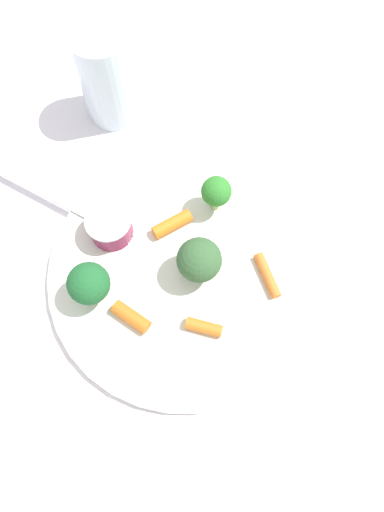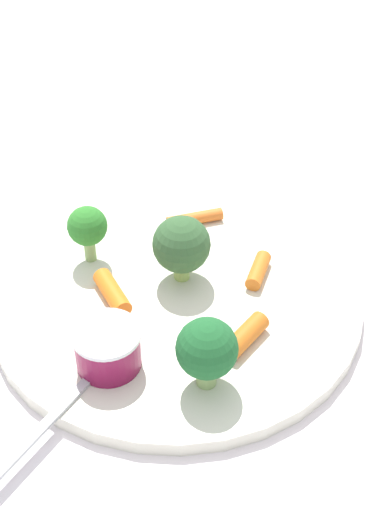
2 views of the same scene
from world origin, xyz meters
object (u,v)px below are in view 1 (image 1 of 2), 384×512
Objects in this scene: drinking_glass at (107,76)px; carrot_stick_0 at (204,327)px; carrot_stick_2 at (267,275)px; sauce_cup at (110,226)px; fork at (64,204)px; carrot_stick_3 at (173,224)px; broccoli_floret_0 at (216,192)px; broccoli_floret_2 at (199,260)px; broccoli_floret_1 at (89,282)px; carrot_stick_1 at (131,317)px; plate at (185,270)px.

carrot_stick_0 is at bearing 94.69° from drinking_glass.
carrot_stick_2 is at bearing 111.35° from drinking_glass.
sauce_cup reaches higher than fork.
carrot_stick_3 reaches higher than carrot_stick_2.
broccoli_floret_2 reaches higher than broccoli_floret_0.
broccoli_floret_1 reaches higher than fork.
sauce_cup is 0.98× the size of carrot_stick_2.
carrot_stick_1 is 0.15m from fork.
carrot_stick_1 reaches higher than plate.
carrot_stick_0 reaches higher than plate.
drinking_glass reaches higher than plate.
broccoli_floret_1 is 0.18m from carrot_stick_2.
broccoli_floret_2 is at bearing -21.62° from carrot_stick_2.
plate is 0.09m from sauce_cup.
plate is 0.10m from broccoli_floret_1.
plate is 5.11× the size of broccoli_floret_2.
drinking_glass reaches higher than broccoli_floret_0.
broccoli_floret_1 is at bearing -35.26° from carrot_stick_0.
drinking_glass is (-0.07, -0.23, 0.01)m from broccoli_floret_1.
fork is at bearing 55.21° from drinking_glass.
broccoli_floret_2 is at bearing 175.53° from broccoli_floret_1.
plate is 5.76× the size of broccoli_floret_0.
broccoli_floret_1 is (0.03, 0.06, 0.02)m from sauce_cup.
broccoli_floret_0 is (-0.05, -0.06, 0.04)m from plate.
carrot_stick_1 is 0.35× the size of drinking_glass.
carrot_stick_3 is 0.12m from fork.
drinking_glass is (-0.08, -0.12, 0.04)m from fork.
carrot_stick_0 is at bearing 121.45° from fork.
carrot_stick_3 is (0.01, -0.06, -0.03)m from broccoli_floret_2.
broccoli_floret_0 is at bearing -168.39° from carrot_stick_3.
broccoli_floret_1 reaches higher than sauce_cup.
broccoli_floret_1 is at bearing -4.47° from broccoli_floret_2.
broccoli_floret_0 reaches higher than fork.
broccoli_floret_2 is 0.06m from carrot_stick_3.
drinking_glass reaches higher than carrot_stick_0.
broccoli_floret_2 is 0.24m from drinking_glass.
fork is at bearing -45.59° from plate.
carrot_stick_3 is at bearing -153.30° from broccoli_floret_1.
drinking_glass is at bearing -103.29° from sauce_cup.
drinking_glass is (0.10, -0.26, 0.04)m from carrot_stick_2.
carrot_stick_3 is 0.18m from drinking_glass.
plate is at bearing -151.37° from carrot_stick_1.
broccoli_floret_2 reaches higher than sauce_cup.
plate is at bearing -89.99° from carrot_stick_0.
broccoli_floret_2 is 0.07m from carrot_stick_0.
carrot_stick_1 is at bearing -24.35° from carrot_stick_0.
carrot_stick_0 is at bearing 22.85° from carrot_stick_2.
carrot_stick_3 is (-0.07, -0.09, -0.00)m from carrot_stick_1.
carrot_stick_0 is 0.20m from fork.
sauce_cup is 1.31× the size of carrot_stick_0.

